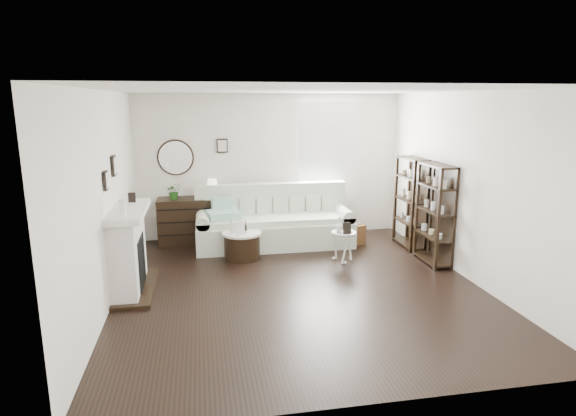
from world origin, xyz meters
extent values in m
plane|color=black|center=(0.00, 0.00, 0.00)|extent=(5.50, 5.50, 0.00)
plane|color=white|center=(0.00, 0.00, 2.70)|extent=(5.50, 5.50, 0.00)
plane|color=white|center=(0.00, 2.75, 1.35)|extent=(5.00, 0.00, 5.00)
plane|color=white|center=(0.00, -2.75, 1.35)|extent=(5.00, 0.00, 5.00)
plane|color=white|center=(-2.50, 0.00, 1.35)|extent=(0.00, 5.50, 5.50)
plane|color=white|center=(2.50, 0.00, 1.35)|extent=(0.00, 5.50, 5.50)
cube|color=white|center=(1.10, 2.73, 1.60)|extent=(1.00, 0.02, 1.80)
cube|color=white|center=(1.10, 2.67, 1.60)|extent=(1.15, 0.02, 1.90)
cylinder|color=silver|center=(-1.75, 2.72, 1.55)|extent=(0.60, 0.03, 0.60)
cube|color=black|center=(-0.90, 2.72, 1.75)|extent=(0.20, 0.03, 0.26)
cube|color=silver|center=(-2.33, 0.30, 0.55)|extent=(0.34, 1.20, 1.10)
cube|color=black|center=(-2.30, 0.30, 0.40)|extent=(0.30, 0.65, 0.70)
cube|color=silver|center=(-2.28, 0.30, 1.12)|extent=(0.44, 1.35, 0.08)
cube|color=black|center=(-2.25, 0.30, 0.03)|extent=(0.50, 1.40, 0.05)
cylinder|color=silver|center=(-2.28, -0.15, 1.27)|extent=(0.08, 0.08, 0.22)
cube|color=black|center=(-2.28, 0.70, 1.23)|extent=(0.10, 0.03, 0.14)
cube|color=black|center=(-2.47, -0.05, 1.60)|extent=(0.03, 0.18, 0.24)
cube|color=black|center=(-2.47, 0.60, 1.70)|extent=(0.03, 0.22, 0.28)
cube|color=black|center=(2.33, 1.55, 0.80)|extent=(0.30, 0.80, 1.60)
cylinder|color=tan|center=(2.31, 1.30, 0.52)|extent=(0.08, 0.08, 0.11)
cylinder|color=tan|center=(2.31, 1.55, 0.52)|extent=(0.08, 0.08, 0.11)
cylinder|color=tan|center=(2.31, 1.80, 0.52)|extent=(0.08, 0.08, 0.11)
cylinder|color=tan|center=(2.31, 1.30, 0.92)|extent=(0.08, 0.08, 0.11)
cylinder|color=tan|center=(2.31, 1.55, 0.92)|extent=(0.08, 0.08, 0.11)
cylinder|color=tan|center=(2.31, 1.80, 0.92)|extent=(0.08, 0.08, 0.11)
cylinder|color=tan|center=(2.31, 1.30, 1.32)|extent=(0.08, 0.08, 0.11)
cylinder|color=tan|center=(2.31, 1.55, 1.32)|extent=(0.08, 0.08, 0.11)
cylinder|color=tan|center=(2.31, 1.80, 1.32)|extent=(0.08, 0.08, 0.11)
cube|color=black|center=(2.33, 0.65, 0.80)|extent=(0.30, 0.80, 1.60)
cylinder|color=tan|center=(2.31, 0.40, 0.52)|extent=(0.08, 0.08, 0.11)
cylinder|color=tan|center=(2.31, 0.65, 0.52)|extent=(0.08, 0.08, 0.11)
cylinder|color=tan|center=(2.31, 0.90, 0.52)|extent=(0.08, 0.08, 0.11)
cylinder|color=tan|center=(2.31, 0.40, 0.92)|extent=(0.08, 0.08, 0.11)
cylinder|color=tan|center=(2.31, 0.65, 0.92)|extent=(0.08, 0.08, 0.11)
cylinder|color=tan|center=(2.31, 0.90, 0.92)|extent=(0.08, 0.08, 0.11)
cylinder|color=tan|center=(2.31, 0.40, 1.32)|extent=(0.08, 0.08, 0.11)
cylinder|color=tan|center=(2.31, 0.65, 1.32)|extent=(0.08, 0.08, 0.11)
cylinder|color=tan|center=(2.31, 0.90, 1.32)|extent=(0.08, 0.08, 0.11)
cube|color=beige|center=(-0.05, 2.00, 0.22)|extent=(2.78, 0.96, 0.45)
cube|color=beige|center=(-0.05, 1.97, 0.50)|extent=(2.41, 0.77, 0.11)
cube|color=beige|center=(-0.05, 2.37, 0.65)|extent=(2.78, 0.21, 0.86)
cube|color=beige|center=(-1.31, 2.00, 0.28)|extent=(0.24, 0.91, 0.56)
cube|color=beige|center=(1.22, 2.00, 0.28)|extent=(0.24, 0.91, 0.56)
cube|color=#2A9A64|center=(-0.95, 1.95, 0.63)|extent=(0.63, 0.56, 0.14)
cube|color=brown|center=(1.32, 1.77, 0.18)|extent=(0.57, 0.34, 0.36)
cube|color=black|center=(-1.48, 2.47, 0.42)|extent=(1.25, 0.52, 0.84)
cube|color=black|center=(-1.48, 2.20, 0.23)|extent=(1.20, 0.01, 0.02)
cube|color=black|center=(-1.48, 2.20, 0.46)|extent=(1.20, 0.01, 0.02)
cube|color=black|center=(-1.48, 2.20, 0.69)|extent=(1.20, 0.01, 0.01)
imported|color=#1D4F16|center=(-1.79, 2.42, 0.98)|extent=(0.33, 0.31, 0.29)
cylinder|color=black|center=(-0.68, 1.40, 0.21)|extent=(0.59, 0.59, 0.41)
cylinder|color=silver|center=(-0.68, 1.40, 0.43)|extent=(0.64, 0.64, 0.04)
cylinder|color=silver|center=(0.92, 0.94, 0.48)|extent=(0.40, 0.40, 0.03)
cylinder|color=silver|center=(0.92, 0.94, 0.45)|extent=(0.41, 0.41, 0.02)
cylinder|color=silver|center=(0.92, 0.94, 0.23)|extent=(0.03, 0.03, 0.47)
cylinder|color=silver|center=(-0.84, 1.33, 0.58)|extent=(0.06, 0.06, 0.27)
cube|color=silver|center=(-0.73, 1.24, 0.56)|extent=(0.18, 0.11, 0.22)
cube|color=black|center=(0.94, 0.84, 0.59)|extent=(0.14, 0.06, 0.18)
camera|label=1|loc=(-1.31, -6.25, 2.58)|focal=30.00mm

